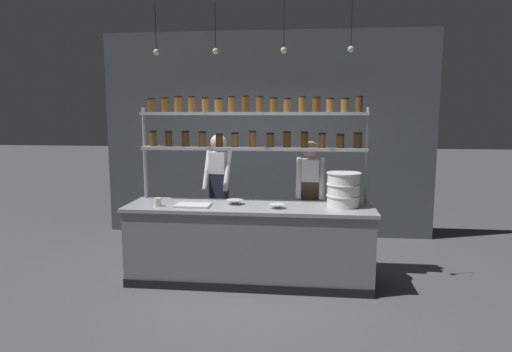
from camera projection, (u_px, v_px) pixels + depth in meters
ground_plane at (250, 281)px, 5.45m from camera, size 40.00×40.00×0.00m
back_wall at (266, 135)px, 7.34m from camera, size 5.29×0.12×3.26m
prep_counter at (249, 244)px, 5.39m from camera, size 2.89×0.76×0.92m
spice_shelf_unit at (253, 131)px, 5.53m from camera, size 2.78×0.28×2.20m
chef_left at (219, 187)px, 6.17m from camera, size 0.39×0.32×1.71m
chef_center at (310, 196)px, 5.81m from camera, size 0.36×0.29×1.64m
container_stack at (344, 189)px, 5.25m from camera, size 0.40×0.40×0.39m
cutting_board at (193, 205)px, 5.27m from camera, size 0.40×0.26×0.02m
prep_bowl_near_left at (235, 202)px, 5.39m from camera, size 0.20×0.20×0.05m
prep_bowl_center_front at (277, 206)px, 5.16m from camera, size 0.18×0.18×0.05m
serving_cup_front at (158, 202)px, 5.28m from camera, size 0.09×0.09×0.10m
pendant_light_row at (250, 49)px, 5.07m from camera, size 2.25×0.07×0.56m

